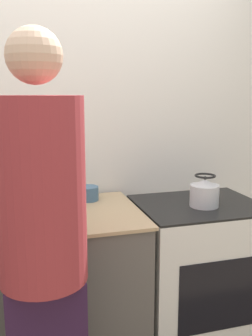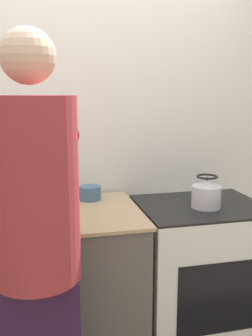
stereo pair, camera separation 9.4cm
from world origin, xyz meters
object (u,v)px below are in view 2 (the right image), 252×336
cutting_board (40,219)px  knife (34,217)px  person (37,246)px  oven (199,279)px  bowl_prep (90,193)px  kettle (206,194)px

cutting_board → knife: size_ratio=1.59×
person → knife: size_ratio=10.12×
oven → bowl_prep: 0.84m
kettle → bowl_prep: kettle is taller
person → knife: 0.43m
oven → kettle: 0.55m
knife → bowl_prep: 0.46m
knife → kettle: (0.95, 0.01, 0.06)m
person → kettle: person is taller
knife → kettle: size_ratio=0.96×
cutting_board → bowl_prep: size_ratio=2.18×
kettle → bowl_prep: (-0.62, 0.31, -0.04)m
kettle → knife: bearing=-179.2°
person → cutting_board: size_ratio=6.37×
person → cutting_board: 0.44m
oven → bowl_prep: bearing=157.6°
oven → person: size_ratio=0.52×
person → bowl_prep: 0.82m
cutting_board → knife: 0.03m
knife → person: bearing=-111.9°
knife → kettle: bearing=-23.2°
cutting_board → bowl_prep: bowl_prep is taller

